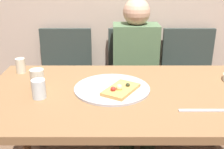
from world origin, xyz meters
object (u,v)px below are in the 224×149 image
Objects in this scene: guest_in_sweater at (136,68)px; dining_table at (138,104)px; pizza_slice_last at (121,89)px; tumbler_far at (37,79)px; table_knife at (202,110)px; chair_right at (189,76)px; pizza_tray at (112,88)px; chair_middle at (134,76)px; wine_glass at (39,89)px; chair_left at (66,76)px; tumbler_near at (21,66)px.

dining_table is at bearing 86.06° from guest_in_sweater.
tumbler_far is at bearing 172.34° from pizza_slice_last.
chair_right is at bearing 77.11° from table_knife.
pizza_slice_last is at bearing 54.15° from chair_right.
table_knife is 0.19× the size of guest_in_sweater.
pizza_tray is 0.07m from pizza_slice_last.
chair_middle is at bearing 0.00° from chair_right.
pizza_slice_last is 0.28× the size of chair_middle.
pizza_slice_last reaches higher than dining_table.
guest_in_sweater reaches higher than wine_glass.
pizza_tray is at bearing 116.53° from chair_left.
pizza_slice_last is at bearing 117.70° from chair_left.
guest_in_sweater is (-0.00, -0.15, 0.13)m from chair_middle.
wine_glass is (0.04, -0.12, -0.01)m from tumbler_far.
chair_left is 1.06m from chair_right.
guest_in_sweater reaches higher than chair_left.
chair_right is at bearing -180.00° from chair_left.
wine_glass is at bearing -60.56° from tumbler_near.
dining_table is at bearing -4.44° from tumbler_far.
wine_glass is (-0.38, -0.10, 0.04)m from pizza_tray.
chair_left is at bearing 123.07° from dining_table.
tumbler_near is 1.39m from chair_right.
tumbler_far is at bearing 52.65° from chair_middle.
tumbler_near is 0.10× the size of chair_left.
dining_table is 0.99m from chair_right.
tumbler_far reaches higher than wine_glass.
table_knife is 1.10m from chair_middle.
chair_middle is at bearing 86.77° from dining_table.
chair_middle is at bearing -180.00° from chair_left.
guest_in_sweater is at bearing 165.57° from chair_left.
tumbler_near is 0.10× the size of chair_middle.
chair_right is (0.47, 0.00, 0.00)m from chair_middle.
chair_left reaches higher than table_knife.
tumbler_far is at bearing 162.57° from table_knife.
wine_glass is at bearing -172.78° from pizza_slice_last.
tumbler_far is at bearing 46.64° from guest_in_sweater.
tumbler_near is at bearing 157.85° from dining_table.
chair_right is (1.25, 0.54, -0.28)m from tumbler_near.
pizza_slice_last is 1.08m from chair_right.
table_knife is (0.84, -0.26, -0.05)m from tumbler_far.
chair_middle is at bearing 76.71° from pizza_tray.
tumbler_near reaches higher than dining_table.
chair_left reaches higher than tumbler_far.
wine_glass reaches higher than tumbler_near.
chair_right reaches higher than tumbler_far.
tumbler_far is at bearing 175.56° from dining_table.
tumbler_far is (0.17, -0.25, 0.01)m from tumbler_near.
pizza_tray is 1.65× the size of pizza_slice_last.
chair_right reaches higher than pizza_tray.
tumbler_far is 0.13× the size of chair_left.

